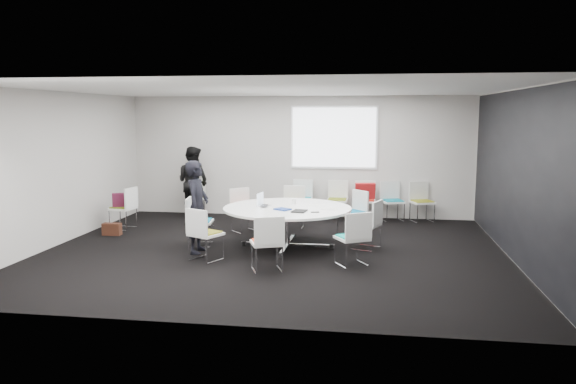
# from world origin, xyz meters

# --- Properties ---
(room_shell) EXTENTS (8.08, 7.08, 2.88)m
(room_shell) POSITION_xyz_m (0.09, 0.00, 1.40)
(room_shell) COLOR black
(room_shell) RESTS_ON ground
(conference_table) EXTENTS (2.30, 2.30, 0.73)m
(conference_table) POSITION_xyz_m (0.20, 0.35, 0.55)
(conference_table) COLOR silver
(conference_table) RESTS_ON ground
(projection_screen) EXTENTS (1.90, 0.03, 1.35)m
(projection_screen) POSITION_xyz_m (0.80, 3.46, 1.85)
(projection_screen) COLOR white
(projection_screen) RESTS_ON room_shell
(chair_ring_a) EXTENTS (0.58, 0.59, 0.88)m
(chair_ring_a) POSITION_xyz_m (1.61, 0.41, 0.28)
(chair_ring_a) COLOR silver
(chair_ring_a) RESTS_ON ground
(chair_ring_b) EXTENTS (0.64, 0.64, 0.88)m
(chair_ring_b) POSITION_xyz_m (1.32, 1.56, 0.28)
(chair_ring_b) COLOR silver
(chair_ring_b) RESTS_ON ground
(chair_ring_c) EXTENTS (0.46, 0.45, 0.88)m
(chair_ring_c) POSITION_xyz_m (0.06, 2.04, 0.28)
(chair_ring_c) COLOR silver
(chair_ring_c) RESTS_ON ground
(chair_ring_d) EXTENTS (0.64, 0.64, 0.88)m
(chair_ring_d) POSITION_xyz_m (-0.87, 1.53, 0.28)
(chair_ring_d) COLOR silver
(chair_ring_d) RESTS_ON ground
(chair_ring_e) EXTENTS (0.51, 0.52, 0.88)m
(chair_ring_e) POSITION_xyz_m (-1.41, 0.22, 0.28)
(chair_ring_e) COLOR silver
(chair_ring_e) RESTS_ON ground
(chair_ring_f) EXTENTS (0.61, 0.61, 0.88)m
(chair_ring_f) POSITION_xyz_m (-0.99, -0.78, 0.28)
(chair_ring_f) COLOR silver
(chair_ring_f) RESTS_ON ground
(chair_ring_g) EXTENTS (0.59, 0.59, 0.88)m
(chair_ring_g) POSITION_xyz_m (0.13, -1.25, 0.28)
(chair_ring_g) COLOR silver
(chair_ring_g) RESTS_ON ground
(chair_ring_h) EXTENTS (0.62, 0.62, 0.88)m
(chair_ring_h) POSITION_xyz_m (1.40, -0.72, 0.28)
(chair_ring_h) COLOR silver
(chair_ring_h) RESTS_ON ground
(chair_back_a) EXTENTS (0.49, 0.48, 0.88)m
(chair_back_a) POSITION_xyz_m (0.09, 3.17, 0.28)
(chair_back_a) COLOR silver
(chair_back_a) RESTS_ON ground
(chair_back_b) EXTENTS (0.47, 0.46, 0.88)m
(chair_back_b) POSITION_xyz_m (0.91, 3.13, 0.28)
(chair_back_b) COLOR silver
(chair_back_b) RESTS_ON ground
(chair_back_c) EXTENTS (0.46, 0.45, 0.88)m
(chair_back_c) POSITION_xyz_m (1.54, 3.17, 0.28)
(chair_back_c) COLOR silver
(chair_back_c) RESTS_ON ground
(chair_back_d) EXTENTS (0.58, 0.57, 0.88)m
(chair_back_d) POSITION_xyz_m (2.15, 3.16, 0.28)
(chair_back_d) COLOR silver
(chair_back_d) RESTS_ON ground
(chair_back_e) EXTENTS (0.59, 0.58, 0.88)m
(chair_back_e) POSITION_xyz_m (2.80, 3.16, 0.28)
(chair_back_e) COLOR silver
(chair_back_e) RESTS_ON ground
(chair_spare_left) EXTENTS (0.50, 0.52, 0.88)m
(chair_spare_left) POSITION_xyz_m (-3.42, 1.41, 0.28)
(chair_spare_left) COLOR silver
(chair_spare_left) RESTS_ON ground
(chair_person_back) EXTENTS (0.55, 0.55, 0.88)m
(chair_person_back) POSITION_xyz_m (-2.42, 3.12, 0.28)
(chair_person_back) COLOR silver
(chair_person_back) RESTS_ON ground
(person_main) EXTENTS (0.39, 0.59, 1.60)m
(person_main) POSITION_xyz_m (-1.28, -0.26, 0.80)
(person_main) COLOR black
(person_main) RESTS_ON ground
(person_back) EXTENTS (0.97, 0.87, 1.65)m
(person_back) POSITION_xyz_m (-2.41, 2.95, 0.82)
(person_back) COLOR black
(person_back) RESTS_ON ground
(laptop) EXTENTS (0.20, 0.30, 0.02)m
(laptop) POSITION_xyz_m (-0.19, 0.38, 0.74)
(laptop) COLOR #333338
(laptop) RESTS_ON conference_table
(laptop_lid) EXTENTS (0.06, 0.30, 0.22)m
(laptop_lid) POSITION_xyz_m (-0.31, 0.41, 0.86)
(laptop_lid) COLOR silver
(laptop_lid) RESTS_ON conference_table
(notebook_black) EXTENTS (0.26, 0.33, 0.02)m
(notebook_black) POSITION_xyz_m (0.47, -0.06, 0.74)
(notebook_black) COLOR black
(notebook_black) RESTS_ON conference_table
(tablet_folio) EXTENTS (0.33, 0.31, 0.03)m
(tablet_folio) POSITION_xyz_m (0.15, 0.06, 0.74)
(tablet_folio) COLOR navy
(tablet_folio) RESTS_ON conference_table
(papers_right) EXTENTS (0.33, 0.25, 0.00)m
(papers_right) POSITION_xyz_m (0.70, 0.67, 0.73)
(papers_right) COLOR white
(papers_right) RESTS_ON conference_table
(papers_front) EXTENTS (0.32, 0.24, 0.00)m
(papers_front) POSITION_xyz_m (0.93, 0.29, 0.73)
(papers_front) COLOR silver
(papers_front) RESTS_ON conference_table
(cup) EXTENTS (0.08, 0.08, 0.09)m
(cup) POSITION_xyz_m (0.26, 0.76, 0.78)
(cup) COLOR white
(cup) RESTS_ON conference_table
(phone) EXTENTS (0.15, 0.10, 0.01)m
(phone) POSITION_xyz_m (0.74, -0.09, 0.73)
(phone) COLOR black
(phone) RESTS_ON conference_table
(maroon_bag) EXTENTS (0.42, 0.29, 0.28)m
(maroon_bag) POSITION_xyz_m (-3.44, 1.41, 0.62)
(maroon_bag) COLOR #52162D
(maroon_bag) RESTS_ON chair_spare_left
(brown_bag) EXTENTS (0.36, 0.16, 0.24)m
(brown_bag) POSITION_xyz_m (-3.40, 0.82, 0.12)
(brown_bag) COLOR #391C12
(brown_bag) RESTS_ON ground
(red_jacket) EXTENTS (0.46, 0.23, 0.36)m
(red_jacket) POSITION_xyz_m (1.54, 2.94, 0.70)
(red_jacket) COLOR #A71417
(red_jacket) RESTS_ON chair_back_c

